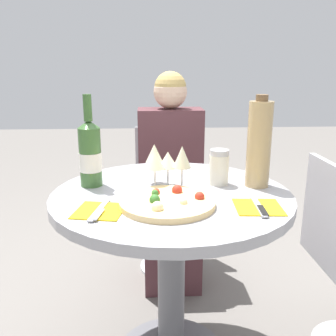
{
  "coord_description": "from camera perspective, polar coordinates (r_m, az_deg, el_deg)",
  "views": [
    {
      "loc": [
        -0.09,
        -1.3,
        1.19
      ],
      "look_at": [
        -0.01,
        -0.03,
        0.84
      ],
      "focal_mm": 40.0,
      "sensor_mm": 36.0,
      "label": 1
    }
  ],
  "objects": [
    {
      "name": "dining_table",
      "position": [
        1.45,
        0.52,
        -10.13
      ],
      "size": [
        0.88,
        0.88,
        0.74
      ],
      "color": "slate",
      "rests_on": "ground_plane"
    },
    {
      "name": "chair_behind_diner",
      "position": [
        2.25,
        0.23,
        -4.88
      ],
      "size": [
        0.4,
        0.4,
        0.83
      ],
      "rotation": [
        0.0,
        0.0,
        3.14
      ],
      "color": "#ADADB2",
      "rests_on": "ground_plane"
    },
    {
      "name": "seated_diner",
      "position": [
        2.09,
        0.46,
        -3.31
      ],
      "size": [
        0.35,
        0.42,
        1.16
      ],
      "rotation": [
        0.0,
        0.0,
        3.14
      ],
      "color": "#512D33",
      "rests_on": "ground_plane"
    },
    {
      "name": "pizza_large",
      "position": [
        1.25,
        -0.08,
        -5.23
      ],
      "size": [
        0.32,
        0.32,
        0.05
      ],
      "color": "#E5C17F",
      "rests_on": "dining_table"
    },
    {
      "name": "wine_bottle",
      "position": [
        1.45,
        -11.79,
        2.19
      ],
      "size": [
        0.09,
        0.09,
        0.35
      ],
      "color": "#38602D",
      "rests_on": "dining_table"
    },
    {
      "name": "tall_carafe",
      "position": [
        1.45,
        13.71,
        3.6
      ],
      "size": [
        0.09,
        0.09,
        0.35
      ],
      "color": "tan",
      "rests_on": "dining_table"
    },
    {
      "name": "sugar_shaker",
      "position": [
        1.47,
        7.77,
        0.12
      ],
      "size": [
        0.08,
        0.08,
        0.14
      ],
      "color": "silver",
      "rests_on": "dining_table"
    },
    {
      "name": "wine_glass_front_right",
      "position": [
        1.39,
        2.16,
        1.56
      ],
      "size": [
        0.07,
        0.07,
        0.16
      ],
      "color": "silver",
      "rests_on": "dining_table"
    },
    {
      "name": "wine_glass_center",
      "position": [
        1.43,
        -0.02,
        1.14
      ],
      "size": [
        0.07,
        0.07,
        0.13
      ],
      "color": "silver",
      "rests_on": "dining_table"
    },
    {
      "name": "wine_glass_front_left",
      "position": [
        1.39,
        -2.03,
        1.06
      ],
      "size": [
        0.08,
        0.08,
        0.14
      ],
      "color": "silver",
      "rests_on": "dining_table"
    },
    {
      "name": "wine_glass_back_left",
      "position": [
        1.45,
        -2.1,
        2.09
      ],
      "size": [
        0.07,
        0.07,
        0.16
      ],
      "color": "silver",
      "rests_on": "dining_table"
    },
    {
      "name": "place_setting_left",
      "position": [
        1.22,
        -10.4,
        -6.44
      ],
      "size": [
        0.18,
        0.19,
        0.01
      ],
      "color": "gold",
      "rests_on": "dining_table"
    },
    {
      "name": "place_setting_right",
      "position": [
        1.26,
        13.63,
        -5.81
      ],
      "size": [
        0.16,
        0.19,
        0.01
      ],
      "color": "gold",
      "rests_on": "dining_table"
    }
  ]
}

